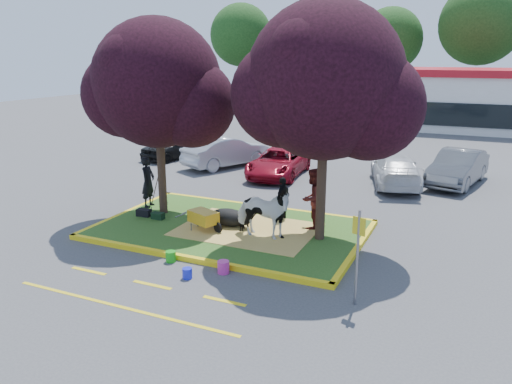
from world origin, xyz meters
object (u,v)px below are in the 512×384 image
at_px(wheelbarrow, 204,217).
at_px(bucket_green, 171,256).
at_px(calf, 229,217).
at_px(sign_post, 358,248).
at_px(car_silver, 226,151).
at_px(car_black, 176,145).
at_px(handler, 148,182).
at_px(cow, 263,214).
at_px(bucket_blue, 187,273).
at_px(bucket_pink, 223,267).

xyz_separation_m(wheelbarrow, bucket_green, (0.22, -2.18, -0.43)).
distance_m(calf, wheelbarrow, 0.90).
bearing_deg(calf, wheelbarrow, -101.13).
distance_m(wheelbarrow, sign_post, 5.97).
relative_size(sign_post, car_silver, 0.49).
bearing_deg(car_black, handler, -48.52).
bearing_deg(sign_post, cow, 161.37).
bearing_deg(wheelbarrow, bucket_green, -61.92).
bearing_deg(bucket_green, sign_post, -3.59).
relative_size(cow, car_black, 0.44).
xyz_separation_m(bucket_blue, car_silver, (-5.11, 11.97, 0.62)).
distance_m(handler, wheelbarrow, 3.45).
relative_size(cow, sign_post, 0.81).
bearing_deg(bucket_blue, bucket_pink, 43.14).
distance_m(cow, bucket_blue, 3.22).
bearing_deg(car_silver, bucket_green, 135.13).
relative_size(wheelbarrow, bucket_green, 5.56).
xyz_separation_m(calf, wheelbarrow, (-0.49, -0.73, 0.16)).
relative_size(cow, calf, 1.43).
distance_m(calf, bucket_pink, 3.29).
distance_m(sign_post, bucket_green, 5.30).
bearing_deg(car_black, car_silver, 2.16).
xyz_separation_m(bucket_pink, car_silver, (-5.80, 11.33, 0.59)).
bearing_deg(bucket_green, wheelbarrow, 95.74).
xyz_separation_m(wheelbarrow, bucket_blue, (1.18, -2.89, -0.45)).
relative_size(cow, bucket_pink, 5.53).
distance_m(cow, car_black, 13.46).
distance_m(calf, handler, 3.71).
bearing_deg(car_black, cow, -31.72).
bearing_deg(cow, calf, 68.48).
bearing_deg(wheelbarrow, bucket_pink, -27.80).
bearing_deg(cow, wheelbarrow, 94.93).
xyz_separation_m(wheelbarrow, sign_post, (5.36, -2.50, 0.77)).
height_order(handler, sign_post, sign_post).
xyz_separation_m(handler, car_silver, (-0.83, 7.65, -0.30)).
bearing_deg(bucket_green, car_black, 122.39).
bearing_deg(car_silver, handler, 121.11).
height_order(wheelbarrow, bucket_blue, wheelbarrow).
relative_size(bucket_blue, car_silver, 0.06).
height_order(calf, bucket_green, calf).
height_order(cow, sign_post, sign_post).
bearing_deg(bucket_pink, car_silver, 117.11).
bearing_deg(bucket_pink, handler, 143.52).
bearing_deg(car_black, bucket_green, -43.26).
distance_m(sign_post, car_black, 17.77).
xyz_separation_m(handler, wheelbarrow, (3.10, -1.43, -0.47)).
bearing_deg(bucket_blue, calf, 100.79).
distance_m(bucket_pink, car_black, 15.24).
height_order(sign_post, car_black, sign_post).
height_order(bucket_green, car_black, car_black).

